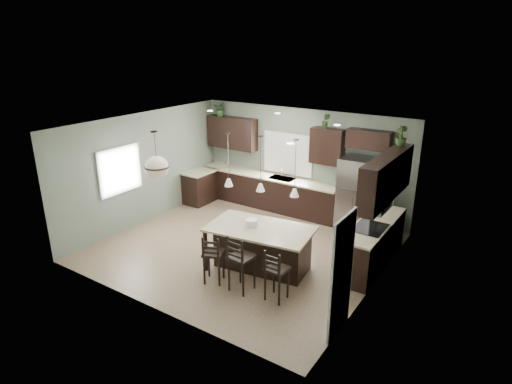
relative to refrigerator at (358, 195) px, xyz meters
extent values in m
plane|color=#9E8466|center=(-1.80, -2.31, -0.93)|extent=(6.00, 6.00, 0.00)
cube|color=white|center=(1.18, -3.86, 0.09)|extent=(0.04, 0.82, 2.04)
cube|color=white|center=(-2.20, 0.42, 0.62)|extent=(1.35, 0.02, 1.00)
cube|color=white|center=(-4.78, -3.11, 0.62)|extent=(0.02, 1.10, 1.00)
cube|color=black|center=(-4.50, -0.61, -0.48)|extent=(0.60, 0.90, 0.90)
cube|color=#C5B795|center=(-4.48, -0.61, -0.01)|extent=(0.66, 0.96, 0.04)
cube|color=black|center=(-2.65, 0.14, -0.48)|extent=(4.20, 0.60, 0.90)
cube|color=#C5B795|center=(-2.65, 0.12, -0.01)|extent=(4.20, 0.66, 0.04)
cube|color=gray|center=(-2.20, 0.12, 0.01)|extent=(0.70, 0.45, 0.01)
cylinder|color=silver|center=(-2.20, 0.09, 0.16)|extent=(0.02, 0.02, 0.28)
cube|color=black|center=(-3.95, 0.27, 1.02)|extent=(1.55, 0.34, 0.90)
cube|color=black|center=(-1.00, 0.27, 1.02)|extent=(0.85, 0.34, 0.90)
cube|color=black|center=(0.05, 0.27, 1.32)|extent=(1.05, 0.34, 0.45)
cube|color=black|center=(0.90, -1.44, -0.48)|extent=(0.60, 2.35, 0.90)
cube|color=#C5B795|center=(0.88, -1.44, -0.01)|extent=(0.66, 2.35, 0.04)
cube|color=black|center=(0.88, -1.71, 0.02)|extent=(0.58, 0.75, 0.02)
cube|color=gray|center=(0.60, -1.71, -0.48)|extent=(0.01, 0.72, 0.60)
cube|color=black|center=(1.03, -1.44, 1.02)|extent=(0.34, 2.35, 0.90)
cube|color=gray|center=(0.98, -1.71, 0.62)|extent=(0.40, 0.75, 0.40)
cube|color=gray|center=(0.00, 0.00, 0.00)|extent=(0.90, 0.74, 1.85)
cube|color=black|center=(-0.96, -2.88, -0.46)|extent=(2.23, 1.46, 0.92)
cylinder|color=white|center=(-1.16, -2.91, 0.07)|extent=(0.24, 0.24, 0.14)
cube|color=black|center=(-1.44, -3.78, -0.42)|extent=(0.49, 0.49, 1.01)
cube|color=black|center=(-0.82, -3.73, -0.36)|extent=(0.45, 0.45, 1.14)
cube|color=black|center=(-0.12, -3.64, -0.42)|extent=(0.39, 0.39, 1.02)
imported|color=#244920|center=(-4.32, 0.24, 1.68)|extent=(0.46, 0.43, 0.42)
imported|color=#314C21|center=(-1.06, 0.24, 1.66)|extent=(0.24, 0.21, 0.37)
imported|color=#2D481F|center=(1.00, -0.60, 1.68)|extent=(0.26, 0.26, 0.41)
plane|color=slate|center=(-1.80, 0.44, 0.48)|extent=(6.00, 0.00, 6.00)
plane|color=slate|center=(-1.80, -5.06, 0.48)|extent=(6.00, 0.00, 6.00)
plane|color=slate|center=(-4.80, -2.31, 0.48)|extent=(0.00, 5.50, 5.50)
plane|color=slate|center=(1.20, -2.31, 0.48)|extent=(0.00, 5.50, 5.50)
plane|color=white|center=(-1.80, -2.31, 1.87)|extent=(6.00, 6.00, 0.00)
camera|label=1|loc=(3.25, -9.43, 3.56)|focal=30.00mm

